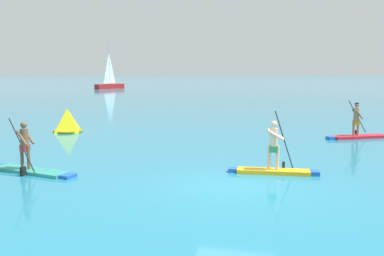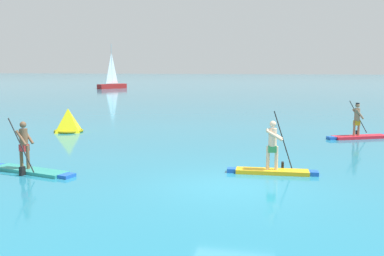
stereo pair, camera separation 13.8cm
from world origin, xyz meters
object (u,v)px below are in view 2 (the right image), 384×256
object	(u,v)px
paddleboarder_near_left	(29,163)
paddleboarder_mid_center	(273,162)
sailboat_left_horizon	(112,83)
race_marker_buoy	(68,121)
paddleboarder_far_right	(360,132)

from	to	relation	value
paddleboarder_near_left	paddleboarder_mid_center	xyz separation A→B (m)	(7.75, 1.74, 0.06)
sailboat_left_horizon	race_marker_buoy	bearing A→B (deg)	-132.08
paddleboarder_near_left	race_marker_buoy	world-z (taller)	paddleboarder_near_left
paddleboarder_mid_center	sailboat_left_horizon	size ratio (longest dim) A/B	0.41
paddleboarder_mid_center	race_marker_buoy	size ratio (longest dim) A/B	1.73
paddleboarder_far_right	sailboat_left_horizon	size ratio (longest dim) A/B	0.45
paddleboarder_far_right	race_marker_buoy	distance (m)	14.81
paddleboarder_near_left	race_marker_buoy	size ratio (longest dim) A/B	2.08
paddleboarder_near_left	sailboat_left_horizon	distance (m)	59.19
sailboat_left_horizon	paddleboarder_near_left	bearing A→B (deg)	-132.06
paddleboarder_near_left	paddleboarder_far_right	size ratio (longest dim) A/B	1.08
paddleboarder_mid_center	paddleboarder_far_right	bearing A→B (deg)	62.22
paddleboarder_near_left	sailboat_left_horizon	size ratio (longest dim) A/B	0.49
paddleboarder_far_right	race_marker_buoy	size ratio (longest dim) A/B	1.92
paddleboarder_near_left	paddleboarder_mid_center	distance (m)	7.94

